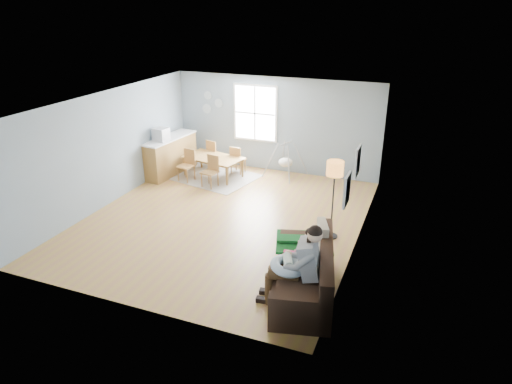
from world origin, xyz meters
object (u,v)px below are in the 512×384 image
at_px(floor_lamp, 335,175).
at_px(counter, 170,155).
at_px(chair_nw, 214,153).
at_px(monitor, 161,134).
at_px(baby_swing, 286,162).
at_px(dining_table, 213,167).
at_px(chair_sw, 188,163).
at_px(father, 299,262).
at_px(sofa, 307,277).
at_px(toddler, 303,247).
at_px(chair_ne, 237,159).
at_px(storage_cube, 311,273).
at_px(chair_se, 211,169).

relative_size(floor_lamp, counter, 0.86).
height_order(chair_nw, monitor, monitor).
bearing_deg(baby_swing, counter, -163.48).
distance_m(floor_lamp, dining_table, 4.66).
bearing_deg(counter, monitor, -93.60).
bearing_deg(chair_sw, baby_swing, 26.91).
height_order(father, chair_nw, father).
xyz_separation_m(chair_sw, baby_swing, (2.43, 1.23, -0.05)).
bearing_deg(sofa, father, -100.23).
distance_m(toddler, monitor, 6.33).
xyz_separation_m(chair_ne, monitor, (-1.82, -1.00, 0.79)).
height_order(sofa, dining_table, sofa).
distance_m(chair_ne, counter, 1.91).
height_order(chair_nw, counter, counter).
relative_size(father, toddler, 1.59).
bearing_deg(chair_sw, chair_ne, 41.27).
distance_m(dining_table, counter, 1.29).
xyz_separation_m(chair_sw, monitor, (-0.75, -0.07, 0.75)).
bearing_deg(monitor, chair_nw, 49.93).
bearing_deg(storage_cube, chair_sw, 140.73).
xyz_separation_m(chair_se, counter, (-1.54, 0.48, 0.06)).
height_order(dining_table, baby_swing, baby_swing).
distance_m(floor_lamp, chair_ne, 4.45).
relative_size(chair_sw, chair_ne, 1.07).
bearing_deg(monitor, chair_se, -4.26).
bearing_deg(baby_swing, storage_cube, -67.16).
xyz_separation_m(sofa, chair_ne, (-3.42, 4.89, 0.14)).
xyz_separation_m(toddler, chair_sw, (-4.36, 3.77, -0.27)).
bearing_deg(chair_nw, chair_sw, -102.26).
bearing_deg(counter, chair_ne, 19.63).
bearing_deg(toddler, chair_ne, 124.97).
relative_size(father, chair_nw, 1.69).
height_order(father, floor_lamp, floor_lamp).
bearing_deg(monitor, chair_sw, 4.96).
bearing_deg(floor_lamp, chair_sw, 157.53).
bearing_deg(floor_lamp, chair_nw, 144.87).
xyz_separation_m(chair_sw, chair_se, (0.81, -0.18, -0.01)).
xyz_separation_m(sofa, baby_swing, (-2.06, 5.18, 0.12)).
bearing_deg(counter, sofa, -39.18).
distance_m(chair_sw, chair_ne, 1.42).
relative_size(chair_se, counter, 0.44).
height_order(toddler, chair_se, toddler).
height_order(toddler, storage_cube, toddler).
relative_size(chair_se, chair_nw, 0.99).
relative_size(sofa, monitor, 5.82).
xyz_separation_m(dining_table, counter, (-1.26, -0.17, 0.25)).
xyz_separation_m(sofa, monitor, (-5.24, 3.89, 0.93)).
relative_size(sofa, chair_ne, 2.91).
bearing_deg(monitor, toddler, -35.95).
xyz_separation_m(dining_table, chair_nw, (-0.29, 0.65, 0.20)).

